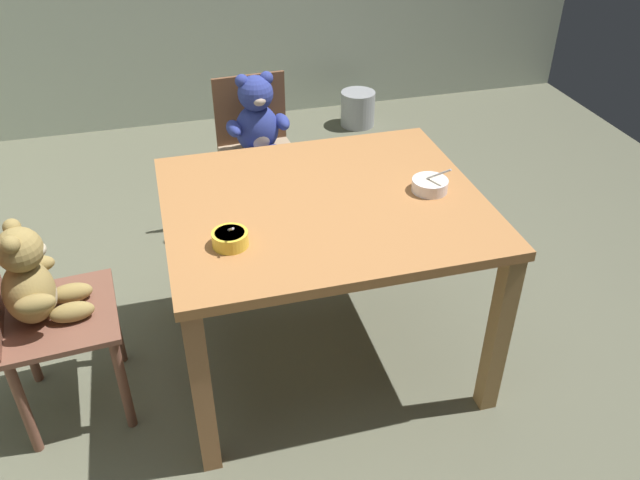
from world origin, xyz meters
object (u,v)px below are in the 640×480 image
(teddy_chair_far_center, at_px, (259,137))
(porridge_bowl_white_near_right, at_px, (430,185))
(teddy_chair_near_left, at_px, (36,295))
(porridge_bowl_yellow_near_left, at_px, (230,238))
(dining_table, at_px, (324,224))
(metal_pail, at_px, (358,109))

(teddy_chair_far_center, relative_size, porridge_bowl_white_near_right, 6.66)
(teddy_chair_far_center, bearing_deg, teddy_chair_near_left, -48.75)
(teddy_chair_near_left, relative_size, porridge_bowl_white_near_right, 6.30)
(porridge_bowl_white_near_right, height_order, porridge_bowl_yellow_near_left, porridge_bowl_white_near_right)
(teddy_chair_near_left, bearing_deg, teddy_chair_far_center, 40.90)
(teddy_chair_far_center, bearing_deg, dining_table, 0.22)
(teddy_chair_near_left, bearing_deg, dining_table, -2.69)
(teddy_chair_far_center, relative_size, porridge_bowl_yellow_near_left, 6.96)
(teddy_chair_near_left, height_order, porridge_bowl_yellow_near_left, porridge_bowl_yellow_near_left)
(porridge_bowl_white_near_right, xyz_separation_m, porridge_bowl_yellow_near_left, (-0.76, -0.16, 0.00))
(dining_table, xyz_separation_m, porridge_bowl_white_near_right, (0.40, -0.04, 0.13))
(teddy_chair_near_left, bearing_deg, porridge_bowl_white_near_right, -4.62)
(dining_table, xyz_separation_m, teddy_chair_far_center, (-0.07, 0.93, -0.07))
(dining_table, bearing_deg, porridge_bowl_yellow_near_left, -151.90)
(porridge_bowl_yellow_near_left, height_order, metal_pail, porridge_bowl_yellow_near_left)
(dining_table, height_order, porridge_bowl_yellow_near_left, porridge_bowl_yellow_near_left)
(metal_pail, bearing_deg, teddy_chair_near_left, -130.56)
(teddy_chair_near_left, height_order, porridge_bowl_white_near_right, porridge_bowl_white_near_right)
(dining_table, distance_m, porridge_bowl_yellow_near_left, 0.43)
(teddy_chair_near_left, relative_size, porridge_bowl_yellow_near_left, 6.58)
(dining_table, xyz_separation_m, metal_pail, (0.84, 2.15, -0.52))
(porridge_bowl_white_near_right, height_order, metal_pail, porridge_bowl_white_near_right)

